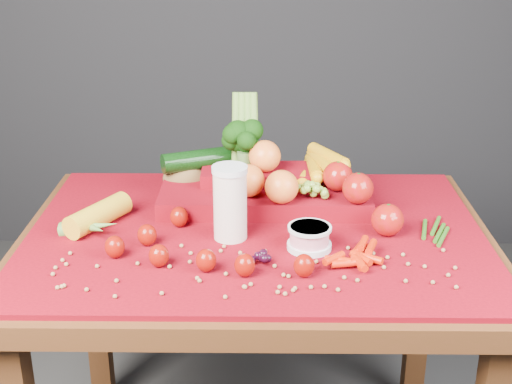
{
  "coord_description": "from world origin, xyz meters",
  "views": [
    {
      "loc": [
        0.02,
        -1.5,
        1.46
      ],
      "look_at": [
        0.0,
        0.02,
        0.85
      ],
      "focal_mm": 50.0,
      "sensor_mm": 36.0,
      "label": 1
    }
  ],
  "objects_px": {
    "milk_glass": "(230,200)",
    "produce_mound": "(273,182)",
    "table": "(256,271)",
    "yogurt_bowl": "(309,237)"
  },
  "relations": [
    {
      "from": "yogurt_bowl",
      "to": "produce_mound",
      "type": "height_order",
      "value": "produce_mound"
    },
    {
      "from": "table",
      "to": "milk_glass",
      "type": "bearing_deg",
      "value": -145.79
    },
    {
      "from": "yogurt_bowl",
      "to": "produce_mound",
      "type": "xyz_separation_m",
      "value": [
        -0.08,
        0.25,
        0.03
      ]
    },
    {
      "from": "milk_glass",
      "to": "yogurt_bowl",
      "type": "height_order",
      "value": "milk_glass"
    },
    {
      "from": "table",
      "to": "produce_mound",
      "type": "xyz_separation_m",
      "value": [
        0.04,
        0.15,
        0.17
      ]
    },
    {
      "from": "table",
      "to": "milk_glass",
      "type": "distance_m",
      "value": 0.21
    },
    {
      "from": "yogurt_bowl",
      "to": "table",
      "type": "bearing_deg",
      "value": 141.77
    },
    {
      "from": "table",
      "to": "produce_mound",
      "type": "bearing_deg",
      "value": 75.1
    },
    {
      "from": "milk_glass",
      "to": "produce_mound",
      "type": "distance_m",
      "value": 0.22
    },
    {
      "from": "milk_glass",
      "to": "produce_mound",
      "type": "xyz_separation_m",
      "value": [
        0.1,
        0.19,
        -0.03
      ]
    }
  ]
}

